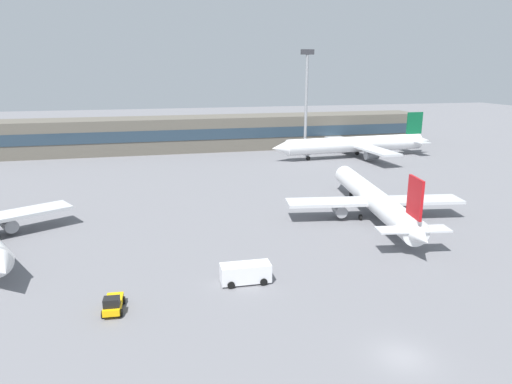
# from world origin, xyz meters

# --- Properties ---
(ground_plane) EXTENTS (400.00, 400.00, 0.00)m
(ground_plane) POSITION_xyz_m (0.00, 40.00, 0.00)
(ground_plane) COLOR slate
(terminal_building) EXTENTS (119.74, 12.13, 9.00)m
(terminal_building) POSITION_xyz_m (0.00, 98.89, 4.50)
(terminal_building) COLOR #5B564C
(terminal_building) RESTS_ON ground_plane
(airplane_near) EXTENTS (26.51, 37.70, 9.34)m
(airplane_near) POSITION_xyz_m (14.34, 33.31, 2.85)
(airplane_near) COLOR silver
(airplane_near) RESTS_ON ground_plane
(airplane_far) EXTENTS (43.98, 30.70, 10.86)m
(airplane_far) POSITION_xyz_m (32.48, 78.01, 3.31)
(airplane_far) COLOR white
(airplane_far) RESTS_ON ground_plane
(baggage_tug_yellow) EXTENTS (2.01, 3.69, 1.75)m
(baggage_tug_yellow) POSITION_xyz_m (-22.15, 12.45, 0.80)
(baggage_tug_yellow) COLOR #F2B20C
(baggage_tug_yellow) RESTS_ON ground_plane
(service_van_white) EXTENTS (5.24, 2.40, 2.08)m
(service_van_white) POSITION_xyz_m (-9.08, 15.49, 1.11)
(service_van_white) COLOR white
(service_van_white) RESTS_ON ground_plane
(floodlight_tower_west) EXTENTS (3.20, 0.80, 26.12)m
(floodlight_tower_west) POSITION_xyz_m (20.61, 81.56, 15.09)
(floodlight_tower_west) COLOR gray
(floodlight_tower_west) RESTS_ON ground_plane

